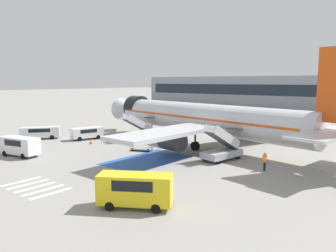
{
  "coord_description": "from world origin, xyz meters",
  "views": [
    {
      "loc": [
        25.23,
        -36.0,
        8.65
      ],
      "look_at": [
        -2.15,
        -3.23,
        2.79
      ],
      "focal_mm": 35.0,
      "sensor_mm": 36.0,
      "label": 1
    }
  ],
  "objects_px": {
    "fuel_tanker": "(311,123)",
    "service_van_2": "(135,188)",
    "boarding_stairs_aft": "(222,151)",
    "ground_crew_2": "(180,144)",
    "service_van_3": "(40,132)",
    "service_van_0": "(20,145)",
    "ground_crew_1": "(186,141)",
    "service_van_1": "(87,132)",
    "terminal_building": "(307,92)",
    "traffic_cone_1": "(202,150)",
    "baggage_cart": "(142,149)",
    "boarding_stairs_forward": "(138,134)",
    "ground_crew_0": "(265,160)",
    "airliner": "(207,119)",
    "traffic_cone_0": "(91,142)"
  },
  "relations": [
    {
      "from": "baggage_cart",
      "to": "terminal_building",
      "type": "xyz_separation_m",
      "value": [
        -5.57,
        82.3,
        4.94
      ]
    },
    {
      "from": "ground_crew_2",
      "to": "traffic_cone_1",
      "type": "bearing_deg",
      "value": -22.02
    },
    {
      "from": "fuel_tanker",
      "to": "baggage_cart",
      "type": "xyz_separation_m",
      "value": [
        -11.62,
        -29.54,
        -1.37
      ]
    },
    {
      "from": "baggage_cart",
      "to": "ground_crew_1",
      "type": "xyz_separation_m",
      "value": [
        3.41,
        4.73,
        0.68
      ]
    },
    {
      "from": "ground_crew_0",
      "to": "terminal_building",
      "type": "bearing_deg",
      "value": 22.94
    },
    {
      "from": "ground_crew_2",
      "to": "traffic_cone_0",
      "type": "xyz_separation_m",
      "value": [
        -12.52,
        -4.01,
        -0.6
      ]
    },
    {
      "from": "service_van_2",
      "to": "traffic_cone_0",
      "type": "height_order",
      "value": "service_van_2"
    },
    {
      "from": "ground_crew_1",
      "to": "terminal_building",
      "type": "height_order",
      "value": "terminal_building"
    },
    {
      "from": "service_van_2",
      "to": "baggage_cart",
      "type": "height_order",
      "value": "service_van_2"
    },
    {
      "from": "ground_crew_2",
      "to": "service_van_1",
      "type": "bearing_deg",
      "value": 138.27
    },
    {
      "from": "service_van_2",
      "to": "baggage_cart",
      "type": "distance_m",
      "value": 18.75
    },
    {
      "from": "service_van_3",
      "to": "baggage_cart",
      "type": "height_order",
      "value": "service_van_3"
    },
    {
      "from": "service_van_0",
      "to": "service_van_3",
      "type": "relative_size",
      "value": 0.95
    },
    {
      "from": "service_van_3",
      "to": "traffic_cone_0",
      "type": "xyz_separation_m",
      "value": [
        9.12,
        2.49,
        -0.78
      ]
    },
    {
      "from": "boarding_stairs_aft",
      "to": "ground_crew_2",
      "type": "relative_size",
      "value": 3.37
    },
    {
      "from": "fuel_tanker",
      "to": "service_van_2",
      "type": "relative_size",
      "value": 1.95
    },
    {
      "from": "boarding_stairs_aft",
      "to": "service_van_3",
      "type": "bearing_deg",
      "value": -158.72
    },
    {
      "from": "boarding_stairs_aft",
      "to": "baggage_cart",
      "type": "bearing_deg",
      "value": -159.02
    },
    {
      "from": "airliner",
      "to": "service_van_3",
      "type": "relative_size",
      "value": 7.63
    },
    {
      "from": "service_van_1",
      "to": "traffic_cone_1",
      "type": "bearing_deg",
      "value": 26.97
    },
    {
      "from": "service_van_2",
      "to": "traffic_cone_1",
      "type": "height_order",
      "value": "service_van_2"
    },
    {
      "from": "airliner",
      "to": "boarding_stairs_aft",
      "type": "bearing_deg",
      "value": -124.97
    },
    {
      "from": "boarding_stairs_forward",
      "to": "service_van_1",
      "type": "height_order",
      "value": "boarding_stairs_forward"
    },
    {
      "from": "ground_crew_2",
      "to": "ground_crew_1",
      "type": "bearing_deg",
      "value": 56.57
    },
    {
      "from": "terminal_building",
      "to": "traffic_cone_0",
      "type": "bearing_deg",
      "value": -92.01
    },
    {
      "from": "service_van_3",
      "to": "ground_crew_2",
      "type": "bearing_deg",
      "value": -127.5
    },
    {
      "from": "service_van_1",
      "to": "ground_crew_1",
      "type": "xyz_separation_m",
      "value": [
        15.32,
        4.29,
        -0.14
      ]
    },
    {
      "from": "service_van_1",
      "to": "baggage_cart",
      "type": "height_order",
      "value": "service_van_1"
    },
    {
      "from": "service_van_1",
      "to": "traffic_cone_0",
      "type": "distance_m",
      "value": 3.91
    },
    {
      "from": "fuel_tanker",
      "to": "traffic_cone_1",
      "type": "bearing_deg",
      "value": -92.75
    },
    {
      "from": "fuel_tanker",
      "to": "service_van_1",
      "type": "xyz_separation_m",
      "value": [
        -23.53,
        -29.1,
        -0.55
      ]
    },
    {
      "from": "ground_crew_0",
      "to": "ground_crew_1",
      "type": "height_order",
      "value": "ground_crew_0"
    },
    {
      "from": "traffic_cone_0",
      "to": "service_van_0",
      "type": "bearing_deg",
      "value": -91.41
    },
    {
      "from": "fuel_tanker",
      "to": "traffic_cone_1",
      "type": "distance_m",
      "value": 26.14
    },
    {
      "from": "service_van_1",
      "to": "ground_crew_1",
      "type": "distance_m",
      "value": 15.91
    },
    {
      "from": "fuel_tanker",
      "to": "service_van_3",
      "type": "distance_m",
      "value": 44.37
    },
    {
      "from": "boarding_stairs_forward",
      "to": "traffic_cone_0",
      "type": "xyz_separation_m",
      "value": [
        -3.07,
        -6.03,
        -0.68
      ]
    },
    {
      "from": "terminal_building",
      "to": "airliner",
      "type": "bearing_deg",
      "value": -82.24
    },
    {
      "from": "traffic_cone_0",
      "to": "service_van_3",
      "type": "bearing_deg",
      "value": -164.72
    },
    {
      "from": "boarding_stairs_forward",
      "to": "ground_crew_2",
      "type": "bearing_deg",
      "value": -2.88
    },
    {
      "from": "service_van_1",
      "to": "ground_crew_2",
      "type": "relative_size",
      "value": 3.03
    },
    {
      "from": "boarding_stairs_aft",
      "to": "traffic_cone_0",
      "type": "xyz_separation_m",
      "value": [
        -18.79,
        -3.49,
        -0.68
      ]
    },
    {
      "from": "ground_crew_0",
      "to": "traffic_cone_1",
      "type": "height_order",
      "value": "ground_crew_0"
    },
    {
      "from": "service_van_2",
      "to": "traffic_cone_0",
      "type": "relative_size",
      "value": 8.07
    },
    {
      "from": "service_van_0",
      "to": "ground_crew_1",
      "type": "height_order",
      "value": "service_van_0"
    },
    {
      "from": "service_van_1",
      "to": "traffic_cone_1",
      "type": "relative_size",
      "value": 9.77
    },
    {
      "from": "service_van_0",
      "to": "ground_crew_0",
      "type": "bearing_deg",
      "value": 103.81
    },
    {
      "from": "baggage_cart",
      "to": "service_van_3",
      "type": "bearing_deg",
      "value": -101.96
    },
    {
      "from": "airliner",
      "to": "ground_crew_0",
      "type": "distance_m",
      "value": 13.25
    },
    {
      "from": "fuel_tanker",
      "to": "ground_crew_0",
      "type": "xyz_separation_m",
      "value": [
        4.1,
        -28.59,
        -0.57
      ]
    }
  ]
}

